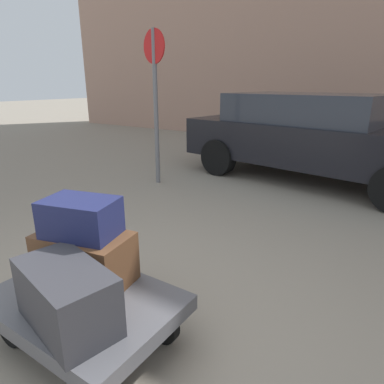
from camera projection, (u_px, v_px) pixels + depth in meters
ground_plane at (89, 342)px, 2.16m from camera, size 60.00×60.00×0.00m
luggage_cart at (85, 307)px, 2.08m from camera, size 1.14×0.80×0.34m
duffel_bag_brown_center at (85, 258)px, 2.19m from camera, size 0.65×0.45×0.33m
duffel_bag_charcoal_rear_left at (67, 297)px, 1.78m from camera, size 0.66×0.45×0.34m
duffel_bag_navy_topmost_pile at (81, 217)px, 2.10m from camera, size 0.51×0.41×0.23m
parked_car at (314, 135)px, 5.63m from camera, size 4.52×2.41×1.42m
no_parking_sign at (155, 92)px, 5.21m from camera, size 0.49×0.14×2.36m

